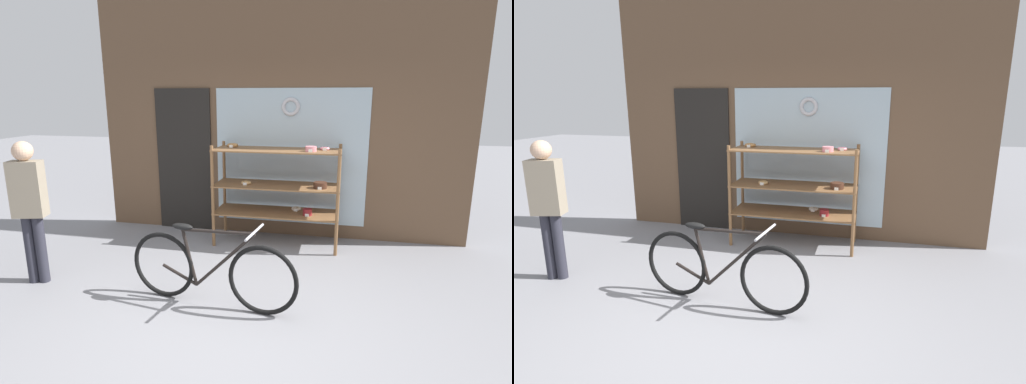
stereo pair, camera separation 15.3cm
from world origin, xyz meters
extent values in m
plane|color=gray|center=(0.00, 0.00, 0.00)|extent=(30.00, 30.00, 0.00)
cube|color=brown|center=(0.00, 2.63, 1.90)|extent=(5.24, 0.08, 3.81)
cube|color=#A3B7C1|center=(0.20, 2.58, 1.15)|extent=(2.13, 0.02, 1.90)
cube|color=black|center=(-1.38, 2.58, 1.05)|extent=(0.84, 0.03, 2.10)
torus|color=#B7B7BC|center=(0.20, 2.57, 1.85)|extent=(0.26, 0.06, 0.26)
cylinder|color=brown|center=(-0.74, 1.92, 0.68)|extent=(0.04, 0.04, 1.37)
cylinder|color=brown|center=(0.89, 1.92, 0.68)|extent=(0.04, 0.04, 1.37)
cylinder|color=brown|center=(-0.74, 2.47, 0.68)|extent=(0.04, 0.04, 1.37)
cylinder|color=brown|center=(0.89, 2.47, 0.68)|extent=(0.04, 0.04, 1.37)
cube|color=brown|center=(0.08, 2.20, 0.45)|extent=(1.67, 0.59, 0.02)
cube|color=brown|center=(0.08, 2.20, 0.82)|extent=(1.67, 0.59, 0.02)
cube|color=brown|center=(0.08, 2.20, 1.30)|extent=(1.67, 0.59, 0.02)
cylinder|color=#422619|center=(0.66, 2.11, 0.87)|extent=(0.17, 0.17, 0.08)
cube|color=white|center=(0.66, 2.02, 0.85)|extent=(0.05, 0.00, 0.04)
torus|color=beige|center=(0.33, 2.34, 0.48)|extent=(0.14, 0.14, 0.04)
cube|color=white|center=(0.33, 2.26, 0.47)|extent=(0.05, 0.00, 0.04)
cylinder|color=pink|center=(0.53, 2.09, 1.34)|extent=(0.14, 0.14, 0.06)
cube|color=white|center=(0.53, 2.01, 1.33)|extent=(0.05, 0.00, 0.04)
torus|color=pink|center=(0.69, 2.28, 1.33)|extent=(0.13, 0.13, 0.04)
cube|color=white|center=(0.69, 2.21, 1.33)|extent=(0.05, 0.00, 0.04)
torus|color=#B27A42|center=(-0.57, 2.34, 1.33)|extent=(0.16, 0.16, 0.04)
cube|color=white|center=(-0.57, 2.25, 1.33)|extent=(0.05, 0.00, 0.04)
torus|color=tan|center=(-0.33, 2.15, 0.85)|extent=(0.14, 0.14, 0.04)
cube|color=white|center=(-0.33, 2.08, 0.85)|extent=(0.05, 0.00, 0.04)
cylinder|color=maroon|center=(0.51, 2.12, 0.50)|extent=(0.12, 0.12, 0.09)
cube|color=white|center=(0.51, 2.06, 0.47)|extent=(0.05, 0.00, 0.04)
torus|color=black|center=(-0.79, 0.47, 0.34)|extent=(0.68, 0.13, 0.68)
torus|color=black|center=(0.26, 0.33, 0.34)|extent=(0.68, 0.13, 0.68)
cylinder|color=black|center=(-0.12, 0.38, 0.48)|extent=(0.63, 0.11, 0.62)
cylinder|color=black|center=(-0.18, 0.39, 0.76)|extent=(0.74, 0.13, 0.07)
cylinder|color=black|center=(-0.48, 0.43, 0.46)|extent=(0.17, 0.05, 0.56)
cylinder|color=black|center=(-0.60, 0.45, 0.26)|extent=(0.38, 0.08, 0.18)
ellipsoid|color=black|center=(-0.55, 0.44, 0.77)|extent=(0.23, 0.12, 0.06)
cylinder|color=#B2B2B7|center=(0.18, 0.34, 0.80)|extent=(0.08, 0.46, 0.02)
cylinder|color=#282833|center=(-2.33, 0.47, 0.38)|extent=(0.11, 0.11, 0.75)
cylinder|color=#282833|center=(-2.22, 0.50, 0.38)|extent=(0.11, 0.11, 0.75)
cube|color=gray|center=(-2.28, 0.48, 1.05)|extent=(0.36, 0.26, 0.59)
sphere|color=tan|center=(-2.28, 0.48, 1.45)|extent=(0.20, 0.20, 0.20)
camera|label=1|loc=(0.91, -2.97, 1.99)|focal=28.00mm
camera|label=2|loc=(1.06, -2.94, 1.99)|focal=28.00mm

